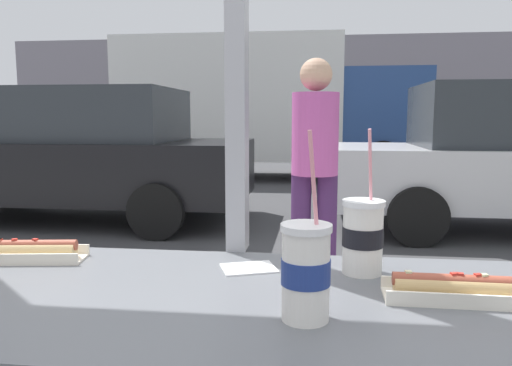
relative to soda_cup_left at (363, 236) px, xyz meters
The scene contains 11 objects.
ground_plane 8.18m from the soda_cup_left, 92.17° to the left, with size 60.00×60.00×0.00m, color #424244.
sidewalk_strip 2.01m from the soda_cup_left, 100.28° to the left, with size 16.00×2.80×0.13m, color #9E998E.
building_facade_far 21.98m from the soda_cup_left, 90.80° to the left, with size 28.00×1.20×4.90m, color gray.
soda_cup_left is the anchor object (origin of this frame).
soda_cup_right 0.30m from the soda_cup_left, 113.67° to the right, with size 0.09×0.09×0.32m.
hotdog_tray_near 0.80m from the soda_cup_left, behind, with size 0.28×0.13×0.05m.
hotdog_tray_far 0.23m from the soda_cup_left, 43.00° to the right, with size 0.26×0.10×0.05m.
napkin_wrapper 0.27m from the soda_cup_left, behind, with size 0.12×0.09×0.00m, color white.
parked_car_black 6.05m from the soda_cup_left, 122.30° to the left, with size 4.55×2.07×1.73m.
box_truck 10.08m from the soda_cup_left, 97.38° to the left, with size 6.55×2.44×3.03m.
pedestrian 2.34m from the soda_cup_left, 92.86° to the left, with size 0.32×0.32×1.63m.
Camera 1 is at (0.20, -1.18, 1.36)m, focal length 34.81 mm.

